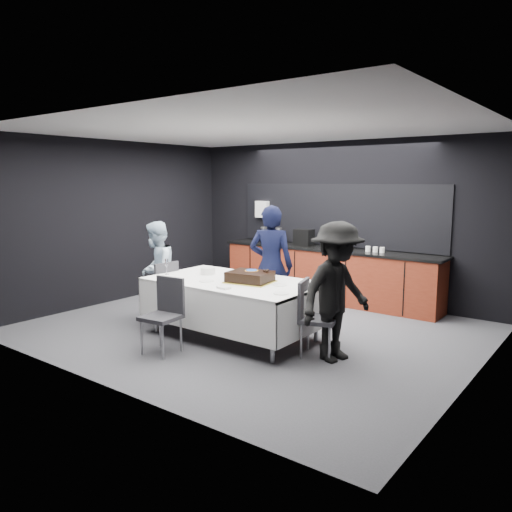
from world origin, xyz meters
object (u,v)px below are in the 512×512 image
at_px(champagne_flute, 167,263).
at_px(chair_left, 162,288).
at_px(chair_right, 312,312).
at_px(person_center, 271,266).
at_px(party_table, 234,290).
at_px(person_right, 336,292).
at_px(cake_assembly, 250,277).
at_px(chair_near, 165,309).
at_px(person_left, 157,270).
at_px(plate_stack, 208,271).

bearing_deg(champagne_flute, chair_left, 153.32).
xyz_separation_m(chair_right, person_center, (-1.15, 0.76, 0.35)).
relative_size(party_table, person_right, 1.41).
relative_size(champagne_flute, person_right, 0.14).
bearing_deg(person_center, cake_assembly, 81.52).
bearing_deg(champagne_flute, cake_assembly, 12.15).
bearing_deg(party_table, cake_assembly, 6.44).
distance_m(cake_assembly, chair_left, 1.56).
relative_size(champagne_flute, chair_right, 0.24).
bearing_deg(chair_near, person_left, 141.72).
relative_size(chair_left, person_left, 0.62).
relative_size(chair_right, person_right, 0.56).
bearing_deg(person_left, party_table, 61.36).
bearing_deg(plate_stack, chair_near, -75.77).
height_order(champagne_flute, chair_left, champagne_flute).
height_order(plate_stack, chair_near, chair_near).
bearing_deg(cake_assembly, party_table, -173.56).
height_order(party_table, chair_right, chair_right).
distance_m(party_table, chair_near, 1.02).
bearing_deg(party_table, champagne_flute, -166.46).
xyz_separation_m(person_center, person_left, (-1.64, -0.73, -0.13)).
bearing_deg(chair_left, person_right, 3.32).
bearing_deg(chair_left, chair_near, -41.00).
xyz_separation_m(chair_right, chair_near, (-1.52, -0.98, 0.00)).
xyz_separation_m(party_table, chair_left, (-1.26, -0.13, -0.11)).
relative_size(plate_stack, champagne_flute, 0.95).
bearing_deg(chair_right, person_center, 146.66).
height_order(chair_right, person_right, person_right).
distance_m(party_table, chair_left, 1.27).
height_order(plate_stack, person_center, person_center).
distance_m(plate_stack, chair_left, 0.79).
height_order(chair_left, person_center, person_center).
relative_size(cake_assembly, chair_near, 0.70).
relative_size(chair_left, person_center, 0.52).
bearing_deg(person_left, chair_right, 61.82).
relative_size(cake_assembly, person_left, 0.43).
height_order(plate_stack, person_right, person_right).
distance_m(cake_assembly, champagne_flute, 1.32).
height_order(plate_stack, chair_right, chair_right).
bearing_deg(person_left, plate_stack, 67.32).
distance_m(party_table, person_center, 0.80).
height_order(cake_assembly, chair_left, cake_assembly).
distance_m(plate_stack, person_right, 2.11).
distance_m(person_center, person_right, 1.63).
xyz_separation_m(chair_left, chair_near, (0.97, -0.84, 0.00)).
distance_m(cake_assembly, person_right, 1.28).
bearing_deg(person_left, champagne_flute, 34.85).
relative_size(party_table, chair_left, 2.51).
height_order(party_table, plate_stack, plate_stack).
distance_m(chair_left, person_center, 1.65).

